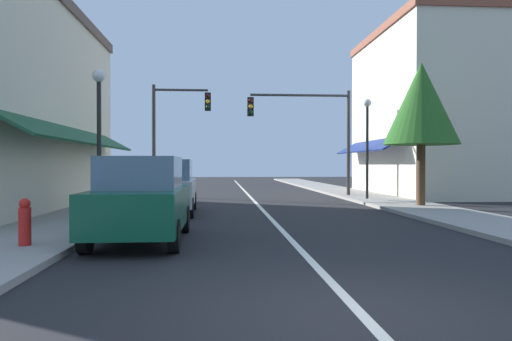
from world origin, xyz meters
The scene contains 13 objects.
ground_plane centered at (0.00, 18.00, 0.00)m, with size 80.00×80.00×0.00m, color black.
sidewalk_left centered at (-5.50, 18.00, 0.06)m, with size 2.60×56.00×0.12m, color gray.
sidewalk_right centered at (5.50, 18.00, 0.06)m, with size 2.60×56.00×0.12m, color gray.
lane_center_stripe centered at (0.00, 18.00, 0.00)m, with size 0.14×52.00×0.01m, color silver.
storefront_right_block centered at (9.60, 20.00, 4.37)m, with size 6.91×10.20×8.75m.
parked_car_nearest_left centered at (-3.13, 5.17, 0.88)m, with size 1.79×4.10×1.77m.
parked_car_second_left centered at (-3.21, 10.92, 0.88)m, with size 1.85×4.13×1.77m.
traffic_signal_mast_arm centered at (2.98, 18.35, 3.60)m, with size 5.08×0.50×5.23m.
traffic_signal_left_corner centered at (-3.86, 19.50, 3.68)m, with size 2.94×0.50×5.60m.
street_lamp_left_near centered at (-4.81, 8.57, 2.90)m, with size 0.36×0.36×4.23m.
street_lamp_right_mid centered at (4.92, 15.77, 3.05)m, with size 0.36×0.36×4.49m.
tree_right_near centered at (5.86, 12.28, 3.83)m, with size 2.75×2.75×5.37m.
fire_hydrant centered at (-5.09, 4.16, 0.55)m, with size 0.22×0.22×0.87m.
Camera 1 is at (-1.52, -5.05, 1.61)m, focal length 34.14 mm.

